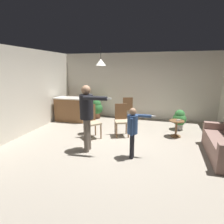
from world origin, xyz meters
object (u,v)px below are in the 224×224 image
(side_table_by_couch, at_px, (176,127))
(dining_chair_centre_back, at_px, (127,109))
(person_child, at_px, (133,128))
(spare_remote_on_table, at_px, (178,120))
(potted_plant_corner, at_px, (179,119))
(person_adult, at_px, (87,111))
(dining_chair_near_wall, at_px, (121,119))
(dining_chair_by_counter, at_px, (91,120))
(potted_plant_by_wall, at_px, (97,108))
(kitchen_counter, at_px, (71,109))

(side_table_by_couch, distance_m, dining_chair_centre_back, 2.15)
(person_child, bearing_deg, spare_remote_on_table, 146.60)
(person_child, bearing_deg, potted_plant_corner, 154.07)
(side_table_by_couch, xyz_separation_m, person_child, (-1.08, -1.74, 0.42))
(person_adult, bearing_deg, person_child, 81.37)
(dining_chair_near_wall, bearing_deg, dining_chair_by_counter, 5.53)
(dining_chair_near_wall, distance_m, potted_plant_by_wall, 2.34)
(person_adult, bearing_deg, potted_plant_by_wall, -168.21)
(person_child, relative_size, dining_chair_by_counter, 1.20)
(person_adult, xyz_separation_m, person_child, (1.16, -0.09, -0.30))
(kitchen_counter, bearing_deg, dining_chair_centre_back, 10.07)
(spare_remote_on_table, bearing_deg, person_child, -123.39)
(side_table_by_couch, relative_size, potted_plant_corner, 0.75)
(dining_chair_centre_back, bearing_deg, potted_plant_by_wall, 148.84)
(dining_chair_near_wall, bearing_deg, person_child, 90.55)
(side_table_by_couch, height_order, potted_plant_by_wall, potted_plant_by_wall)
(side_table_by_couch, distance_m, person_adult, 2.87)
(person_adult, distance_m, potted_plant_corner, 3.47)
(kitchen_counter, xyz_separation_m, potted_plant_by_wall, (0.83, 0.68, -0.05))
(person_adult, height_order, potted_plant_by_wall, person_adult)
(dining_chair_by_counter, distance_m, potted_plant_corner, 3.05)
(side_table_by_couch, height_order, dining_chair_near_wall, dining_chair_near_wall)
(dining_chair_near_wall, xyz_separation_m, dining_chair_centre_back, (-0.10, 1.53, 0.00))
(kitchen_counter, bearing_deg, potted_plant_by_wall, 39.33)
(kitchen_counter, height_order, dining_chair_near_wall, dining_chair_near_wall)
(dining_chair_by_counter, distance_m, spare_remote_on_table, 2.63)
(person_adult, xyz_separation_m, spare_remote_on_table, (2.28, 1.61, -0.51))
(kitchen_counter, height_order, side_table_by_couch, kitchen_counter)
(side_table_by_couch, height_order, person_adult, person_adult)
(kitchen_counter, xyz_separation_m, dining_chair_near_wall, (2.30, -1.14, 0.07))
(dining_chair_centre_back, xyz_separation_m, potted_plant_by_wall, (-1.37, 0.29, -0.11))
(side_table_by_couch, distance_m, potted_plant_by_wall, 3.48)
(kitchen_counter, distance_m, dining_chair_centre_back, 2.23)
(potted_plant_by_wall, relative_size, spare_remote_on_table, 6.04)
(kitchen_counter, distance_m, person_adult, 3.07)
(dining_chair_near_wall, relative_size, dining_chair_centre_back, 1.00)
(potted_plant_by_wall, bearing_deg, spare_remote_on_table, -25.81)
(potted_plant_corner, bearing_deg, kitchen_counter, 179.43)
(dining_chair_centre_back, height_order, potted_plant_corner, dining_chair_centre_back)
(side_table_by_couch, relative_size, dining_chair_centre_back, 0.52)
(side_table_by_couch, bearing_deg, spare_remote_on_table, -40.64)
(person_adult, bearing_deg, dining_chair_centre_back, 166.52)
(side_table_by_couch, xyz_separation_m, potted_plant_corner, (0.14, 0.78, 0.06))
(dining_chair_near_wall, distance_m, spare_remote_on_table, 1.73)
(side_table_by_couch, bearing_deg, dining_chair_by_counter, -163.40)
(dining_chair_by_counter, bearing_deg, spare_remote_on_table, 148.24)
(dining_chair_centre_back, bearing_deg, potted_plant_corner, -31.96)
(person_child, xyz_separation_m, dining_chair_centre_back, (-0.68, 2.96, -0.20))
(dining_chair_near_wall, bearing_deg, potted_plant_by_wall, -72.70)
(person_child, bearing_deg, person_adult, -94.59)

